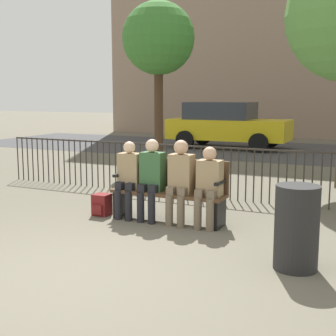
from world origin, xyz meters
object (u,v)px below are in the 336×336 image
object	(u,v)px
backpack	(102,205)
tree_1	(158,40)
seated_person_1	(151,176)
seated_person_2	(180,178)
trash_bin	(297,228)
seated_person_0	(129,176)
parked_car_0	(226,124)
park_bench	(170,188)
seated_person_3	(208,183)

from	to	relation	value
backpack	tree_1	bearing A→B (deg)	106.34
seated_person_1	seated_person_2	xyz separation A→B (m)	(0.46, 0.00, 0.01)
tree_1	trash_bin	world-z (taller)	tree_1
seated_person_2	trash_bin	xyz separation A→B (m)	(1.84, -1.11, -0.23)
seated_person_0	parked_car_0	world-z (taller)	parked_car_0
tree_1	backpack	bearing A→B (deg)	-73.66
park_bench	seated_person_0	xyz separation A→B (m)	(-0.63, -0.13, 0.15)
seated_person_0	seated_person_2	xyz separation A→B (m)	(0.85, 0.00, 0.04)
seated_person_1	tree_1	world-z (taller)	tree_1
seated_person_0	backpack	size ratio (longest dim) A/B	3.50
seated_person_1	tree_1	size ratio (longest dim) A/B	0.29
seated_person_3	parked_car_0	size ratio (longest dim) A/B	0.27
trash_bin	park_bench	bearing A→B (deg)	148.97
seated_person_2	trash_bin	world-z (taller)	seated_person_2
seated_person_2	tree_1	size ratio (longest dim) A/B	0.29
backpack	tree_1	size ratio (longest dim) A/B	0.08
seated_person_0	trash_bin	bearing A→B (deg)	-22.36
backpack	parked_car_0	world-z (taller)	parked_car_0
seated_person_1	trash_bin	xyz separation A→B (m)	(2.31, -1.11, -0.22)
park_bench	seated_person_0	bearing A→B (deg)	-168.33
seated_person_0	seated_person_3	size ratio (longest dim) A/B	1.02
seated_person_1	backpack	size ratio (longest dim) A/B	3.65
backpack	parked_car_0	xyz separation A→B (m)	(-1.20, 9.85, 0.68)
seated_person_3	backpack	distance (m)	1.80
seated_person_3	trash_bin	distance (m)	1.80
seated_person_3	tree_1	world-z (taller)	tree_1
seated_person_2	parked_car_0	world-z (taller)	parked_car_0
park_bench	trash_bin	size ratio (longest dim) A/B	1.90
seated_person_2	trash_bin	bearing A→B (deg)	-31.05
seated_person_1	seated_person_0	bearing A→B (deg)	-179.60
tree_1	trash_bin	bearing A→B (deg)	-52.59
park_bench	backpack	distance (m)	1.15
backpack	tree_1	world-z (taller)	tree_1
seated_person_3	seated_person_0	bearing A→B (deg)	179.94
seated_person_3	backpack	size ratio (longest dim) A/B	3.44
seated_person_3	seated_person_1	bearing A→B (deg)	179.74
seated_person_1	seated_person_2	world-z (taller)	seated_person_2
seated_person_0	backpack	xyz separation A→B (m)	(-0.46, -0.06, -0.48)
seated_person_1	seated_person_3	bearing A→B (deg)	-0.26
seated_person_3	park_bench	bearing A→B (deg)	168.49
tree_1	trash_bin	xyz separation A→B (m)	(4.60, -6.02, -2.79)
parked_car_0	park_bench	bearing A→B (deg)	-76.64
backpack	parked_car_0	distance (m)	9.95
seated_person_0	parked_car_0	distance (m)	9.94
backpack	trash_bin	xyz separation A→B (m)	(3.15, -1.05, 0.29)
park_bench	seated_person_1	world-z (taller)	seated_person_1
seated_person_2	tree_1	distance (m)	6.19
seated_person_2	parked_car_0	size ratio (longest dim) A/B	0.29
backpack	parked_car_0	bearing A→B (deg)	96.97
seated_person_1	backpack	bearing A→B (deg)	-175.68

